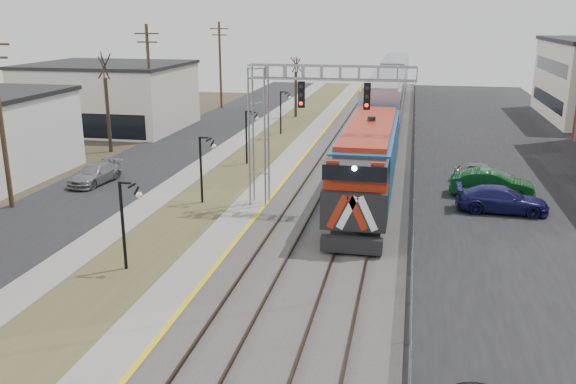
# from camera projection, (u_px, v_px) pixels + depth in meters

# --- Properties ---
(street_west) EXTENTS (7.00, 120.00, 0.04)m
(street_west) POSITION_uv_depth(u_px,v_px,m) (136.00, 169.00, 44.02)
(street_west) COLOR black
(street_west) RESTS_ON ground
(sidewalk) EXTENTS (2.00, 120.00, 0.08)m
(sidewalk) POSITION_uv_depth(u_px,v_px,m) (195.00, 171.00, 43.15)
(sidewalk) COLOR gray
(sidewalk) RESTS_ON ground
(grass_median) EXTENTS (4.00, 120.00, 0.06)m
(grass_median) POSITION_uv_depth(u_px,v_px,m) (236.00, 174.00, 42.58)
(grass_median) COLOR #444726
(grass_median) RESTS_ON ground
(platform) EXTENTS (2.00, 120.00, 0.24)m
(platform) POSITION_uv_depth(u_px,v_px,m) (277.00, 175.00, 41.98)
(platform) COLOR gray
(platform) RESTS_ON ground
(ballast_bed) EXTENTS (8.00, 120.00, 0.20)m
(ballast_bed) POSITION_uv_depth(u_px,v_px,m) (350.00, 179.00, 41.02)
(ballast_bed) COLOR #595651
(ballast_bed) RESTS_ON ground
(parking_lot) EXTENTS (16.00, 120.00, 0.04)m
(parking_lot) POSITION_uv_depth(u_px,v_px,m) (538.00, 190.00, 38.75)
(parking_lot) COLOR black
(parking_lot) RESTS_ON ground
(platform_edge) EXTENTS (0.24, 120.00, 0.01)m
(platform_edge) POSITION_uv_depth(u_px,v_px,m) (290.00, 173.00, 41.77)
(platform_edge) COLOR gold
(platform_edge) RESTS_ON platform
(track_near) EXTENTS (1.58, 120.00, 0.15)m
(track_near) POSITION_uv_depth(u_px,v_px,m) (320.00, 175.00, 41.36)
(track_near) COLOR #2D2119
(track_near) RESTS_ON ballast_bed
(track_far) EXTENTS (1.58, 120.00, 0.15)m
(track_far) POSITION_uv_depth(u_px,v_px,m) (372.00, 177.00, 40.69)
(track_far) COLOR #2D2119
(track_far) RESTS_ON ballast_bed
(train) EXTENTS (3.00, 63.05, 5.33)m
(train) POSITION_uv_depth(u_px,v_px,m) (387.00, 101.00, 57.89)
(train) COLOR #125692
(train) RESTS_ON ground
(signal_gantry) EXTENTS (9.00, 1.07, 8.15)m
(signal_gantry) POSITION_uv_depth(u_px,v_px,m) (289.00, 112.00, 33.43)
(signal_gantry) COLOR gray
(signal_gantry) RESTS_ON ground
(lampposts) EXTENTS (0.14, 62.14, 4.00)m
(lampposts) POSITION_uv_depth(u_px,v_px,m) (126.00, 224.00, 26.30)
(lampposts) COLOR black
(lampposts) RESTS_ON ground
(utility_poles) EXTENTS (0.28, 80.28, 10.00)m
(utility_poles) POSITION_uv_depth(u_px,v_px,m) (1.00, 122.00, 33.80)
(utility_poles) COLOR #4C3823
(utility_poles) RESTS_ON ground
(fence) EXTENTS (0.04, 120.00, 1.60)m
(fence) POSITION_uv_depth(u_px,v_px,m) (414.00, 172.00, 40.02)
(fence) COLOR gray
(fence) RESTS_ON ground
(bare_trees) EXTENTS (12.30, 42.30, 5.95)m
(bare_trees) POSITION_uv_depth(u_px,v_px,m) (141.00, 122.00, 47.18)
(bare_trees) COLOR #382D23
(bare_trees) RESTS_ON ground
(car_lot_d) EXTENTS (5.07, 2.18, 1.46)m
(car_lot_d) POSITION_uv_depth(u_px,v_px,m) (502.00, 200.00, 34.11)
(car_lot_d) COLOR #171850
(car_lot_d) RESTS_ON ground
(car_lot_e) EXTENTS (4.01, 2.23, 1.29)m
(car_lot_e) POSITION_uv_depth(u_px,v_px,m) (483.00, 173.00, 40.22)
(car_lot_e) COLOR slate
(car_lot_e) RESTS_ON ground
(car_lot_f) EXTENTS (5.07, 2.16, 1.63)m
(car_lot_f) POSITION_uv_depth(u_px,v_px,m) (492.00, 184.00, 36.95)
(car_lot_f) COLOR #0E4619
(car_lot_f) RESTS_ON ground
(car_street_b) EXTENTS (2.29, 4.57, 1.27)m
(car_street_b) POSITION_uv_depth(u_px,v_px,m) (95.00, 174.00, 39.95)
(car_street_b) COLOR gray
(car_street_b) RESTS_ON ground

